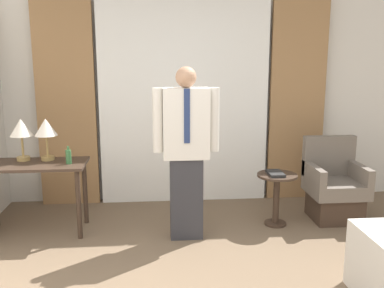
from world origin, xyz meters
name	(u,v)px	position (x,y,z in m)	size (l,w,h in m)	color
wall_back	(184,94)	(0.00, 2.92, 1.35)	(10.00, 0.06, 2.70)	silver
curtain_sheer_center	(184,100)	(0.00, 2.79, 1.29)	(2.08, 0.06, 2.58)	white
curtain_drape_left	(66,101)	(-1.43, 2.79, 1.29)	(0.70, 0.06, 2.58)	#997047
curtain_drape_right	(297,99)	(1.43, 2.79, 1.29)	(0.70, 0.06, 2.58)	#997047
desk	(33,175)	(-1.63, 1.90, 0.62)	(1.08, 0.54, 0.75)	#38281E
table_lamp_left	(21,130)	(-1.75, 2.03, 1.07)	(0.23, 0.23, 0.44)	#9E7F47
table_lamp_right	(46,130)	(-1.50, 2.03, 1.07)	(0.23, 0.23, 0.44)	#9E7F47
bottle_near_edge	(69,156)	(-1.25, 1.85, 0.82)	(0.06, 0.06, 0.18)	#336638
person	(186,148)	(-0.06, 1.63, 0.94)	(0.65, 0.21, 1.73)	#2D2D33
armchair	(334,189)	(1.65, 2.01, 0.35)	(0.61, 0.58, 0.92)	#38281E
side_table	(277,191)	(0.94, 1.88, 0.39)	(0.43, 0.43, 0.57)	#38281E
book	(275,173)	(0.92, 1.86, 0.59)	(0.16, 0.26, 0.03)	black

